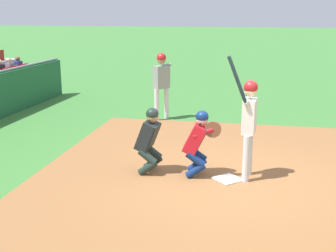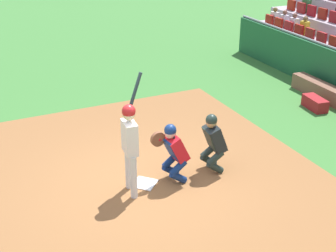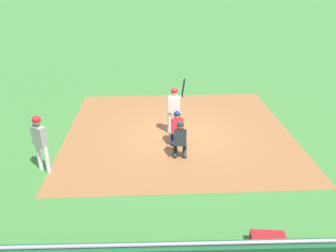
{
  "view_description": "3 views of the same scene",
  "coord_description": "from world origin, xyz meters",
  "views": [
    {
      "loc": [
        7.78,
        0.58,
        3.03
      ],
      "look_at": [
        -0.21,
        -1.18,
        0.91
      ],
      "focal_mm": 47.67,
      "sensor_mm": 36.0,
      "label": 1
    },
    {
      "loc": [
        -7.64,
        2.93,
        5.08
      ],
      "look_at": [
        0.52,
        -0.75,
        0.92
      ],
      "focal_mm": 51.11,
      "sensor_mm": 36.0,
      "label": 2
    },
    {
      "loc": [
        -0.76,
        -11.53,
        5.8
      ],
      "look_at": [
        -0.45,
        -1.17,
        0.99
      ],
      "focal_mm": 36.36,
      "sensor_mm": 36.0,
      "label": 3
    }
  ],
  "objects": [
    {
      "name": "equipment_duffel_bag",
      "position": [
        1.69,
        -5.67,
        0.16
      ],
      "size": [
        0.81,
        0.44,
        0.33
      ],
      "primitive_type": "cube",
      "rotation": [
        0.0,
        0.0,
        -0.1
      ],
      "color": "maroon",
      "rests_on": "ground_plane"
    },
    {
      "name": "infield_dirt_patch",
      "position": [
        0.0,
        0.5,
        0.0
      ],
      "size": [
        8.78,
        8.45,
        0.01
      ],
      "primitive_type": "cube",
      "rotation": [
        0.0,
        0.0,
        0.02
      ],
      "color": "#8E5D35",
      "rests_on": "ground_plane"
    },
    {
      "name": "ground_plane",
      "position": [
        0.0,
        0.0,
        0.0
      ],
      "size": [
        160.0,
        160.0,
        0.0
      ],
      "primitive_type": "plane",
      "color": "#3C7834"
    },
    {
      "name": "batter_at_plate",
      "position": [
        -0.16,
        0.33,
        1.15
      ],
      "size": [
        0.63,
        0.54,
        2.3
      ],
      "color": "silver",
      "rests_on": "ground_plane"
    },
    {
      "name": "catcher_crouching",
      "position": [
        -0.1,
        -0.58,
        0.71
      ],
      "size": [
        0.49,
        0.73,
        1.28
      ],
      "color": "navy",
      "rests_on": "ground_plane"
    },
    {
      "name": "home_plate_umpire",
      "position": [
        -0.06,
        -1.5,
        0.71
      ],
      "size": [
        0.48,
        0.48,
        1.3
      ],
      "color": "#1E2D27",
      "rests_on": "ground_plane"
    },
    {
      "name": "home_plate_marker",
      "position": [
        0.0,
        0.0,
        0.02
      ],
      "size": [
        0.62,
        0.62,
        0.02
      ],
      "primitive_type": "cube",
      "rotation": [
        0.0,
        0.0,
        0.79
      ],
      "color": "white",
      "rests_on": "infield_dirt_patch"
    }
  ]
}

